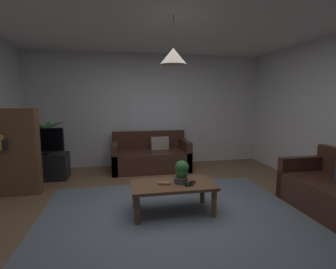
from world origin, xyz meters
name	(u,v)px	position (x,y,z in m)	size (l,w,h in m)	color
floor	(172,215)	(0.00, 0.00, -0.01)	(5.39, 5.32, 0.02)	brown
rug	(175,221)	(0.00, -0.20, 0.00)	(3.50, 2.92, 0.01)	slate
wall_back	(149,110)	(0.00, 2.69, 1.28)	(5.51, 0.06, 2.57)	silver
ceiling	(173,12)	(0.00, 0.00, 2.58)	(5.39, 5.32, 0.02)	white
window_pane	(157,117)	(0.18, 2.66, 1.12)	(1.21, 0.01, 0.95)	white
couch_under_window	(151,157)	(-0.03, 2.19, 0.27)	(1.65, 0.82, 0.82)	#47281E
coffee_table	(173,188)	(0.02, 0.06, 0.35)	(1.12, 0.59, 0.41)	brown
book_on_table_0	(164,183)	(-0.10, 0.06, 0.43)	(0.16, 0.09, 0.03)	#99663F
remote_on_table_0	(189,184)	(0.22, -0.03, 0.42)	(0.05, 0.16, 0.02)	black
remote_on_table_1	(192,183)	(0.27, -0.01, 0.42)	(0.05, 0.16, 0.02)	black
potted_plant_on_table	(182,171)	(0.15, 0.08, 0.57)	(0.21, 0.21, 0.31)	#4C4C51
tv_stand	(44,167)	(-2.14, 1.91, 0.25)	(0.90, 0.44, 0.50)	black
tv	(41,141)	(-2.14, 1.89, 0.76)	(0.81, 0.16, 0.50)	black
potted_palm_corner	(45,148)	(-2.23, 2.38, 0.53)	(0.79, 0.92, 1.27)	beige
bookshelf_corner	(15,152)	(-2.33, 1.18, 0.71)	(0.70, 0.31, 1.40)	brown
pendant_lamp	(173,56)	(0.02, 0.06, 2.08)	(0.34, 0.34, 0.59)	black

